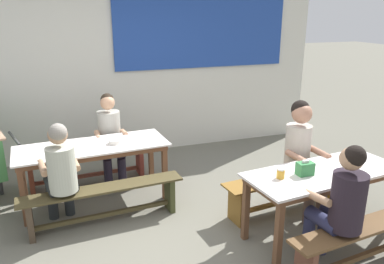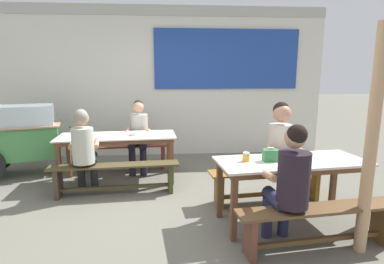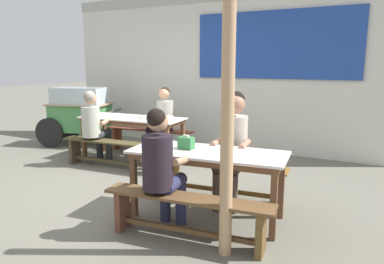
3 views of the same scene
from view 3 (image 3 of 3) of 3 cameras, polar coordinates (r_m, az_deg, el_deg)
name	(u,v)px [view 3 (image 3 of 3)]	position (r m, az deg, el deg)	size (l,w,h in m)	color
ground_plane	(131,184)	(5.08, -9.68, -8.06)	(40.00, 40.00, 0.00)	#686658
backdrop_wall	(214,67)	(7.07, 3.55, 10.21)	(6.42, 0.23, 2.96)	silver
dining_table_far	(132,122)	(6.18, -9.43, 1.61)	(1.82, 0.82, 0.73)	silver
dining_table_near	(207,158)	(3.79, 2.45, -4.18)	(1.70, 0.83, 0.73)	silver
bench_far_back	(150,136)	(6.72, -6.68, -0.70)	(1.71, 0.39, 0.43)	brown
bench_far_front	(113,150)	(5.78, -12.40, -2.84)	(1.78, 0.38, 0.43)	#453C22
bench_near_back	(223,176)	(4.42, 4.86, -7.01)	(1.57, 0.48, 0.43)	brown
bench_near_front	(187,211)	(3.40, -0.83, -12.41)	(1.63, 0.43, 0.43)	brown
food_cart	(79,111)	(7.56, -17.43, 3.15)	(1.67, 1.08, 1.16)	#4A924D
person_near_front	(161,164)	(3.44, -4.89, -5.11)	(0.42, 0.52, 1.24)	#282B4D
person_left_back_turned	(94,123)	(6.02, -15.25, 1.31)	(0.44, 0.56, 1.21)	#272B2C
person_right_near_table	(233,141)	(4.20, 6.54, -1.41)	(0.42, 0.57, 1.32)	#4D3C33
person_center_facing	(162,118)	(6.43, -4.70, 2.28)	(0.42, 0.58, 1.22)	#241F2D
tissue_box	(186,143)	(3.85, -0.94, -1.72)	(0.16, 0.10, 0.15)	#327D42
condiment_jar	(165,142)	(3.99, -4.24, -1.54)	(0.08, 0.08, 0.10)	gold
soup_bowl	(144,117)	(5.98, -7.58, 2.33)	(0.15, 0.15, 0.05)	silver
wooden_support_post	(227,136)	(2.97, 5.56, -0.56)	(0.11, 0.11, 2.10)	tan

